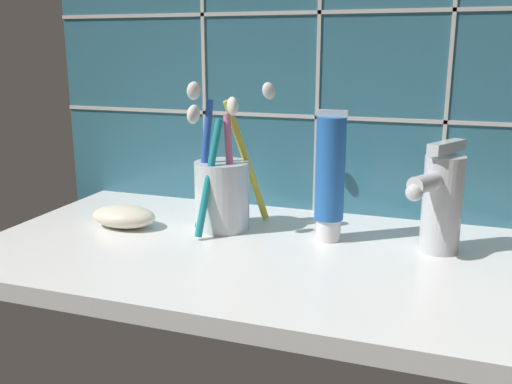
{
  "coord_description": "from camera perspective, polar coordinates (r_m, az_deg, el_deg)",
  "views": [
    {
      "loc": [
        19.41,
        -59.04,
        24.64
      ],
      "look_at": [
        -1.88,
        2.19,
        8.07
      ],
      "focal_mm": 40.0,
      "sensor_mm": 36.0,
      "label": 1
    }
  ],
  "objects": [
    {
      "name": "tile_wall_backsplash",
      "position": [
        0.8,
        5.15,
        11.05
      ],
      "size": [
        76.98,
        1.72,
        40.29
      ],
      "color": "#336B7F",
      "rests_on": "ground"
    },
    {
      "name": "toothbrush_cup",
      "position": [
        0.72,
        -3.4,
        0.28
      ],
      "size": [
        9.68,
        13.23,
        18.71
      ],
      "color": "silver",
      "rests_on": "sink_counter"
    },
    {
      "name": "sink_counter",
      "position": [
        0.66,
        0.92,
        -6.49
      ],
      "size": [
        66.98,
        35.76,
        2.0
      ],
      "primitive_type": "cube",
      "color": "white",
      "rests_on": "ground"
    },
    {
      "name": "sink_faucet",
      "position": [
        0.67,
        17.96,
        -0.75
      ],
      "size": [
        5.92,
        9.25,
        12.62
      ],
      "rotation": [
        0.0,
        0.0,
        -2.05
      ],
      "color": "silver",
      "rests_on": "sink_counter"
    },
    {
      "name": "toothpaste_tube",
      "position": [
        0.68,
        7.41,
        1.51
      ],
      "size": [
        3.64,
        3.47,
        15.66
      ],
      "color": "white",
      "rests_on": "sink_counter"
    },
    {
      "name": "soap_bar",
      "position": [
        0.76,
        -13.08,
        -2.39
      ],
      "size": [
        8.69,
        5.51,
        2.79
      ],
      "primitive_type": "ellipsoid",
      "color": "silver",
      "rests_on": "sink_counter"
    }
  ]
}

